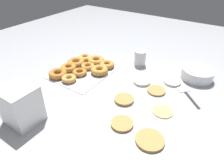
# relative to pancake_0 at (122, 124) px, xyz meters

# --- Properties ---
(ground_plane) EXTENTS (3.00, 3.00, 0.00)m
(ground_plane) POSITION_rel_pancake_0_xyz_m (-0.19, -0.09, -0.01)
(ground_plane) COLOR #9EA0A5
(pancake_0) EXTENTS (0.10, 0.10, 0.01)m
(pancake_0) POSITION_rel_pancake_0_xyz_m (0.00, 0.00, 0.00)
(pancake_0) COLOR #B27F42
(pancake_0) RESTS_ON ground_plane
(pancake_1) EXTENTS (0.10, 0.10, 0.01)m
(pancake_1) POSITION_rel_pancake_0_xyz_m (-0.15, -0.08, 0.00)
(pancake_1) COLOR #B27F42
(pancake_1) RESTS_ON ground_plane
(pancake_2) EXTENTS (0.11, 0.11, 0.01)m
(pancake_2) POSITION_rel_pancake_0_xyz_m (0.02, 0.14, -0.00)
(pancake_2) COLOR #B27F42
(pancake_2) RESTS_ON ground_plane
(pancake_3) EXTENTS (0.09, 0.09, 0.01)m
(pancake_3) POSITION_rel_pancake_0_xyz_m (-0.31, 0.03, -0.00)
(pancake_3) COLOR #B27F42
(pancake_3) RESTS_ON ground_plane
(pancake_4) EXTENTS (0.09, 0.09, 0.01)m
(pancake_4) POSITION_rel_pancake_0_xyz_m (-0.17, 0.11, -0.00)
(pancake_4) COLOR tan
(pancake_4) RESTS_ON ground_plane
(pancake_5) EXTENTS (0.09, 0.09, 0.01)m
(pancake_5) POSITION_rel_pancake_0_xyz_m (-0.43, 0.07, 0.00)
(pancake_5) COLOR silver
(pancake_5) RESTS_ON ground_plane
(pancake_6) EXTENTS (0.09, 0.09, 0.01)m
(pancake_6) POSITION_rel_pancake_0_xyz_m (-0.34, -0.08, 0.00)
(pancake_6) COLOR beige
(pancake_6) RESTS_ON ground_plane
(donut_tray) EXTENTS (0.37, 0.30, 0.04)m
(donut_tray) POSITION_rel_pancake_0_xyz_m (-0.27, -0.44, 0.01)
(donut_tray) COLOR silver
(donut_tray) RESTS_ON ground_plane
(batter_bowl) EXTENTS (0.18, 0.18, 0.06)m
(batter_bowl) POSITION_rel_pancake_0_xyz_m (-0.55, 0.17, 0.02)
(batter_bowl) COLOR white
(batter_bowl) RESTS_ON ground_plane
(container_stack) EXTENTS (0.13, 0.14, 0.17)m
(container_stack) POSITION_rel_pancake_0_xyz_m (0.21, -0.37, 0.08)
(container_stack) COLOR white
(container_stack) RESTS_ON ground_plane
(paper_cup) EXTENTS (0.07, 0.07, 0.10)m
(paper_cup) POSITION_rel_pancake_0_xyz_m (-0.52, -0.18, 0.04)
(paper_cup) COLOR white
(paper_cup) RESTS_ON ground_plane
(spatula) EXTENTS (0.21, 0.20, 0.01)m
(spatula) POSITION_rel_pancake_0_xyz_m (-0.41, 0.14, -0.00)
(spatula) COLOR black
(spatula) RESTS_ON ground_plane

